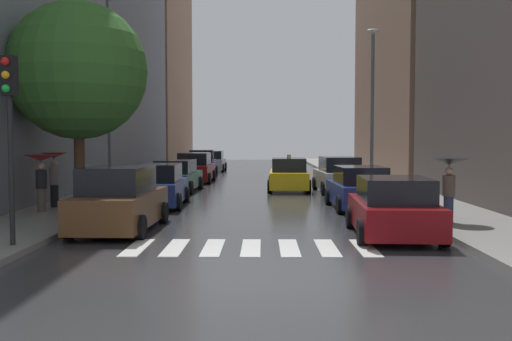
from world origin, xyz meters
The scene contains 23 objects.
ground_plane centered at (0.00, 24.00, -0.02)m, with size 28.00×72.00×0.04m, color #323234.
sidewalk_left centered at (-6.50, 24.00, 0.07)m, with size 3.00×72.00×0.15m, color gray.
sidewalk_right centered at (6.50, 24.00, 0.07)m, with size 3.00×72.00×0.15m, color gray.
crosswalk_stripes centered at (0.00, 2.93, 0.01)m, with size 5.85×2.20×0.01m.
building_left_mid centered at (-11.00, 29.77, 10.97)m, with size 6.00×18.06×21.94m, color slate.
building_left_far centered at (-11.00, 48.80, 11.86)m, with size 6.00×17.94×23.71m, color #8C6B56.
building_right_mid centered at (11.00, 28.94, 9.95)m, with size 6.00×18.02×19.91m, color #8C6B56.
parked_car_left_nearest centered at (-3.73, 5.42, 0.84)m, with size 2.15×4.53×1.81m.
parked_car_left_second centered at (-3.73, 11.26, 0.76)m, with size 2.18×4.30×1.63m.
parked_car_left_third centered at (-3.92, 17.38, 0.73)m, with size 2.23×4.75×1.55m.
parked_car_left_fourth centered at (-3.73, 23.50, 0.82)m, with size 2.20×4.29×1.76m.
parked_car_left_fifth centered at (-3.90, 29.29, 0.84)m, with size 2.12×4.10×1.81m.
parked_car_left_sixth centered at (-3.71, 35.31, 0.76)m, with size 2.07×4.37×1.61m.
parked_car_right_nearest centered at (3.72, 4.53, 0.74)m, with size 2.33×4.31×1.57m.
parked_car_right_second centered at (3.82, 10.52, 0.74)m, with size 2.17×4.24×1.58m.
parked_car_right_third centered at (3.93, 17.11, 0.80)m, with size 2.25×4.56×1.72m.
taxi_midroad centered at (1.59, 18.11, 0.76)m, with size 2.18×4.49×1.81m.
pedestrian_foreground centered at (5.68, 6.15, 1.58)m, with size 1.16×1.16×1.87m.
pedestrian_near_tree centered at (-7.15, 9.80, 1.52)m, with size 0.91×0.91×1.94m.
pedestrian_by_kerb centered at (-7.08, 8.43, 1.59)m, with size 1.12×1.12×1.90m.
street_tree_left centered at (-6.05, 9.22, 4.90)m, with size 4.72×4.72×7.13m.
traffic_light_left_corner centered at (-5.45, 2.41, 3.29)m, with size 0.30×0.42×4.30m.
lamp_post_right centered at (5.55, 17.28, 4.53)m, with size 0.60×0.28×7.68m.
Camera 1 is at (0.27, -10.60, 2.58)m, focal length 40.52 mm.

